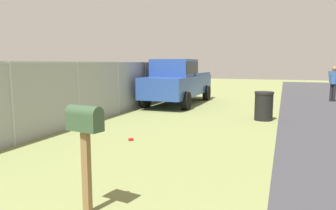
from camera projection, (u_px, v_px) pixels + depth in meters
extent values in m
cube|color=brown|center=(87.00, 173.00, 4.03)|extent=(0.09, 0.09, 1.09)
cube|color=#334C33|center=(85.00, 122.00, 3.94)|extent=(0.28, 0.50, 0.22)
cylinder|color=#334C33|center=(84.00, 113.00, 3.93)|extent=(0.28, 0.50, 0.20)
cube|color=red|center=(90.00, 115.00, 4.03)|extent=(0.02, 0.04, 0.18)
cube|color=#284793|center=(179.00, 85.00, 14.95)|extent=(5.57, 1.83, 0.90)
cube|color=#284793|center=(174.00, 68.00, 14.22)|extent=(1.89, 1.68, 0.76)
cube|color=black|center=(174.00, 68.00, 14.22)|extent=(1.84, 1.72, 0.53)
cube|color=#284793|center=(203.00, 74.00, 15.74)|extent=(2.89, 0.08, 0.12)
cube|color=#284793|center=(171.00, 73.00, 16.31)|extent=(2.89, 0.08, 0.12)
cylinder|color=black|center=(186.00, 101.00, 13.00)|extent=(0.76, 0.26, 0.76)
cylinder|color=black|center=(145.00, 99.00, 13.63)|extent=(0.76, 0.26, 0.76)
cylinder|color=black|center=(207.00, 93.00, 16.41)|extent=(0.76, 0.26, 0.76)
cylinder|color=black|center=(173.00, 92.00, 17.04)|extent=(0.76, 0.26, 0.76)
cylinder|color=black|center=(264.00, 107.00, 10.68)|extent=(0.60, 0.60, 0.89)
cylinder|color=black|center=(264.00, 93.00, 10.61)|extent=(0.63, 0.63, 0.08)
cylinder|color=black|center=(334.00, 93.00, 15.85)|extent=(0.14, 0.14, 0.87)
cylinder|color=black|center=(331.00, 93.00, 15.95)|extent=(0.14, 0.14, 0.87)
cylinder|color=#335999|center=(334.00, 78.00, 15.80)|extent=(0.30, 0.30, 0.65)
sphere|color=#8C6647|center=(334.00, 69.00, 15.74)|extent=(0.24, 0.24, 0.24)
cylinder|color=#335999|center=(330.00, 77.00, 15.95)|extent=(0.09, 0.18, 0.60)
cylinder|color=#9EA3A8|center=(12.00, 104.00, 7.31)|extent=(0.07, 0.07, 1.97)
cylinder|color=#9EA3A8|center=(78.00, 94.00, 9.64)|extent=(0.07, 0.07, 1.97)
cylinder|color=#9EA3A8|center=(118.00, 88.00, 11.98)|extent=(0.07, 0.07, 1.97)
cylinder|color=#9EA3A8|center=(146.00, 84.00, 14.31)|extent=(0.07, 0.07, 1.97)
cylinder|color=#9EA3A8|center=(165.00, 81.00, 16.64)|extent=(0.07, 0.07, 1.97)
cube|color=#9EA3A8|center=(48.00, 63.00, 8.35)|extent=(17.55, 0.04, 0.04)
cube|color=gray|center=(49.00, 98.00, 8.48)|extent=(17.55, 0.01, 1.97)
cylinder|color=red|center=(131.00, 139.00, 7.91)|extent=(0.13, 0.13, 0.07)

